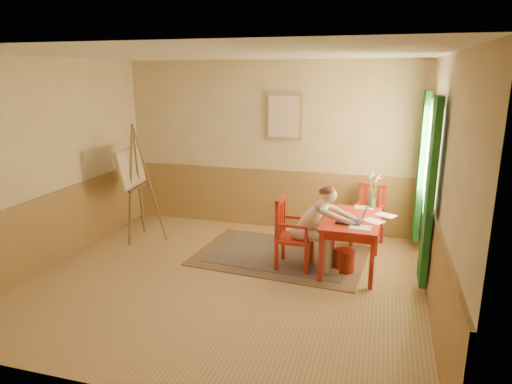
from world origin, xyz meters
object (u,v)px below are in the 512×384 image
(table, at_px, (352,224))
(figure, at_px, (317,224))
(chair_back, at_px, (369,215))
(laptop, at_px, (354,219))
(chair_left, at_px, (291,233))
(easel, at_px, (133,172))

(table, relative_size, figure, 1.03)
(chair_back, xyz_separation_m, laptop, (-0.15, -1.20, 0.30))
(chair_left, height_order, figure, figure)
(figure, xyz_separation_m, easel, (-2.95, 0.42, 0.44))
(chair_back, distance_m, figure, 1.35)
(chair_back, relative_size, laptop, 2.35)
(chair_left, relative_size, laptop, 2.47)
(table, relative_size, easel, 0.66)
(chair_left, distance_m, figure, 0.37)
(chair_left, bearing_deg, easel, 170.69)
(chair_back, height_order, easel, easel)
(chair_left, height_order, laptop, chair_left)
(table, height_order, chair_left, chair_left)
(chair_left, xyz_separation_m, laptop, (0.82, -0.02, 0.28))
(chair_back, distance_m, easel, 3.72)
(table, bearing_deg, laptop, -80.53)
(chair_back, relative_size, easel, 0.51)
(easel, bearing_deg, table, -4.13)
(chair_left, xyz_separation_m, easel, (-2.61, 0.43, 0.60))
(chair_left, distance_m, easel, 2.72)
(chair_left, distance_m, chair_back, 1.53)
(chair_left, relative_size, easel, 0.53)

